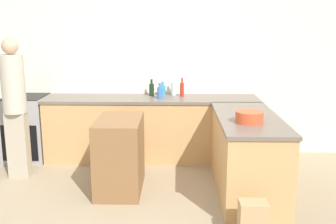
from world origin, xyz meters
name	(u,v)px	position (x,y,z in m)	size (l,w,h in m)	color
ground_plane	(141,217)	(0.00, 0.00, 0.00)	(14.00, 14.00, 0.00)	tan
wall_back	(153,63)	(0.00, 2.15, 1.35)	(8.00, 0.06, 2.70)	silver
counter_back	(152,128)	(0.00, 1.79, 0.45)	(3.00, 0.68, 0.90)	tan
counter_peninsula	(247,155)	(1.16, 0.65, 0.45)	(0.69, 1.67, 0.90)	tan
range_oven	(28,127)	(-1.80, 1.79, 0.46)	(0.59, 0.66, 0.91)	#99999E
island_table	(120,155)	(-0.31, 0.68, 0.43)	(0.50, 0.83, 0.85)	brown
mixing_bowl	(249,117)	(1.11, 0.36, 0.96)	(0.29, 0.29, 0.12)	#DB512D
wine_bottle_dark	(152,89)	(-0.01, 1.95, 1.00)	(0.07, 0.07, 0.24)	black
dish_soap_bottle	(163,90)	(0.15, 1.93, 0.98)	(0.09, 0.09, 0.21)	#338CBF
water_bottle_blue	(160,92)	(0.12, 1.71, 0.99)	(0.07, 0.07, 0.22)	#386BB7
vinegar_bottle_clear	(174,88)	(0.31, 1.97, 1.01)	(0.07, 0.07, 0.26)	silver
hot_sauce_bottle	(182,89)	(0.43, 1.89, 1.01)	(0.06, 0.06, 0.27)	red
person_by_range	(15,102)	(-1.64, 1.05, 0.97)	(0.28, 0.28, 1.76)	#ADA38E
paper_bag	(253,222)	(1.03, -0.45, 0.19)	(0.25, 0.18, 0.39)	tan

